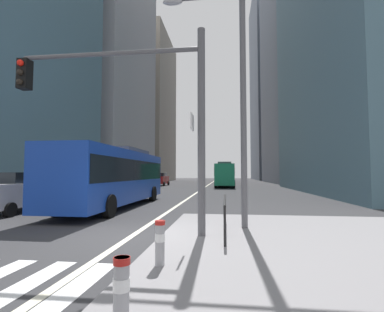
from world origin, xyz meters
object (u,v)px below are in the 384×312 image
traffic_signal_gantry (136,99)px  bollard_front (121,289)px  car_oncoming_mid (161,179)px  bollard_left (160,240)px  city_bus_red_receding (225,174)px  street_lamp_post (243,72)px  city_bus_blue_oncoming (116,174)px  city_bus_red_distant (222,173)px  sedan_white_oncoming (17,192)px  car_receding_near (227,178)px

traffic_signal_gantry → bollard_front: (1.45, -4.81, -3.50)m
car_oncoming_mid → bollard_left: (8.67, -36.60, -0.37)m
city_bus_red_receding → street_lamp_post: (0.73, -30.88, 3.45)m
city_bus_red_receding → car_oncoming_mid: 9.99m
city_bus_blue_oncoming → city_bus_red_distant: size_ratio=1.00×
city_bus_blue_oncoming → street_lamp_post: bearing=-40.9°
bollard_front → city_bus_blue_oncoming: bearing=112.5°
sedan_white_oncoming → street_lamp_post: size_ratio=0.54×
city_bus_red_distant → car_receding_near: (0.95, -11.30, -0.85)m
car_receding_near → bollard_front: 46.83m
city_bus_blue_oncoming → bollard_left: 11.02m
car_receding_near → bollard_left: car_receding_near is taller
car_oncoming_mid → city_bus_blue_oncoming: bearing=-82.0°
car_oncoming_mid → traffic_signal_gantry: (7.29, -33.97, 3.11)m
street_lamp_post → bollard_front: bearing=-106.2°
bollard_left → bollard_front: bearing=-88.1°
city_bus_red_distant → bollard_left: city_bus_red_distant is taller
street_lamp_post → city_bus_red_receding: bearing=91.3°
traffic_signal_gantry → bollard_front: bearing=-73.2°
bollard_front → car_receding_near: bearing=88.4°
city_bus_blue_oncoming → city_bus_red_receding: bearing=76.5°
street_lamp_post → sedan_white_oncoming: bearing=162.7°
car_receding_near → bollard_left: bearing=-91.8°
traffic_signal_gantry → bollard_front: size_ratio=7.55×
car_oncoming_mid → car_receding_near: 12.86m
sedan_white_oncoming → traffic_signal_gantry: 9.44m
bollard_left → sedan_white_oncoming: bearing=140.6°
city_bus_red_receding → traffic_signal_gantry: size_ratio=1.85×
car_receding_near → traffic_signal_gantry: 42.20m
car_oncoming_mid → bollard_front: (8.74, -38.78, -0.39)m
bollard_left → car_oncoming_mid: bearing=103.3°
car_receding_near → city_bus_red_receding: bearing=-91.4°
city_bus_red_receding → bollard_front: city_bus_red_receding is taller
sedan_white_oncoming → car_receding_near: bearing=74.5°
traffic_signal_gantry → car_receding_near: bearing=86.2°
sedan_white_oncoming → city_bus_red_distant: size_ratio=0.39×
traffic_signal_gantry → bollard_left: 4.58m
city_bus_red_receding → street_lamp_post: bearing=-88.7°
car_oncoming_mid → bollard_left: car_oncoming_mid is taller
car_oncoming_mid → street_lamp_post: (10.52, -32.63, 4.29)m
street_lamp_post → bollard_front: (-1.78, -6.15, -4.69)m
city_bus_blue_oncoming → car_receding_near: city_bus_blue_oncoming is taller
bollard_left → car_receding_near: bearing=88.2°
traffic_signal_gantry → bollard_left: traffic_signal_gantry is taller
city_bus_blue_oncoming → car_oncoming_mid: size_ratio=2.66×
sedan_white_oncoming → city_bus_red_distant: bearing=79.1°
sedan_white_oncoming → city_bus_red_receding: (10.07, 27.51, 0.85)m
car_oncoming_mid → traffic_signal_gantry: bearing=-77.9°
city_bus_red_receding → city_bus_red_distant: (-0.70, 21.08, 0.00)m
city_bus_red_distant → car_oncoming_mid: 21.38m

